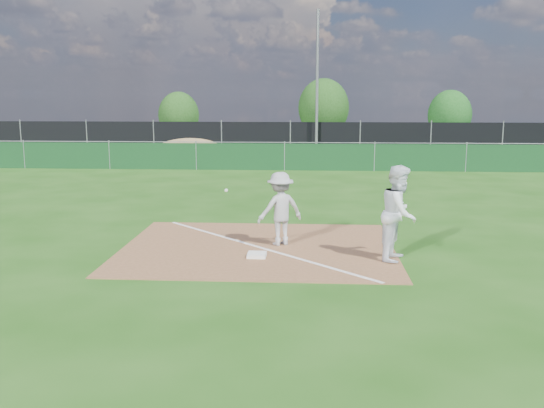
{
  "coord_description": "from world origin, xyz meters",
  "views": [
    {
      "loc": [
        1.12,
        -12.04,
        3.38
      ],
      "look_at": [
        0.31,
        1.0,
        1.0
      ],
      "focal_mm": 40.0,
      "sensor_mm": 36.0,
      "label": 1
    }
  ],
  "objects_px": {
    "light_pole": "(317,83)",
    "car_mid": "(259,135)",
    "tree_left": "(179,115)",
    "first_base": "(257,255)",
    "runner": "(399,213)",
    "tree_right": "(450,115)",
    "car_left": "(207,135)",
    "car_right": "(357,136)",
    "play_at_first": "(280,209)",
    "tree_mid": "(324,108)"
  },
  "relations": [
    {
      "from": "light_pole",
      "to": "car_mid",
      "type": "xyz_separation_m",
      "value": [
        -3.72,
        5.36,
        -3.3
      ]
    },
    {
      "from": "tree_left",
      "to": "first_base",
      "type": "bearing_deg",
      "value": -75.14
    },
    {
      "from": "tree_left",
      "to": "runner",
      "type": "bearing_deg",
      "value": -70.47
    },
    {
      "from": "tree_right",
      "to": "car_left",
      "type": "bearing_deg",
      "value": -161.28
    },
    {
      "from": "runner",
      "to": "car_right",
      "type": "distance_m",
      "value": 26.88
    },
    {
      "from": "runner",
      "to": "tree_right",
      "type": "relative_size",
      "value": 0.53
    },
    {
      "from": "play_at_first",
      "to": "car_mid",
      "type": "xyz_separation_m",
      "value": [
        -2.69,
        26.8,
        -0.14
      ]
    },
    {
      "from": "tree_right",
      "to": "play_at_first",
      "type": "bearing_deg",
      "value": -108.73
    },
    {
      "from": "light_pole",
      "to": "car_right",
      "type": "xyz_separation_m",
      "value": [
        2.66,
        4.37,
        -3.26
      ]
    },
    {
      "from": "tree_right",
      "to": "car_mid",
      "type": "bearing_deg",
      "value": -159.78
    },
    {
      "from": "runner",
      "to": "tree_left",
      "type": "bearing_deg",
      "value": 39.14
    },
    {
      "from": "play_at_first",
      "to": "runner",
      "type": "xyz_separation_m",
      "value": [
        2.49,
        -1.05,
        0.14
      ]
    },
    {
      "from": "car_right",
      "to": "tree_left",
      "type": "xyz_separation_m",
      "value": [
        -12.8,
        5.88,
        1.1
      ]
    },
    {
      "from": "play_at_first",
      "to": "runner",
      "type": "bearing_deg",
      "value": -22.87
    },
    {
      "from": "car_mid",
      "to": "tree_left",
      "type": "distance_m",
      "value": 8.15
    },
    {
      "from": "car_left",
      "to": "tree_mid",
      "type": "relative_size",
      "value": 0.96
    },
    {
      "from": "car_left",
      "to": "tree_mid",
      "type": "bearing_deg",
      "value": -63.09
    },
    {
      "from": "car_left",
      "to": "first_base",
      "type": "bearing_deg",
      "value": 174.36
    },
    {
      "from": "first_base",
      "to": "car_right",
      "type": "height_order",
      "value": "car_right"
    },
    {
      "from": "runner",
      "to": "car_mid",
      "type": "height_order",
      "value": "runner"
    },
    {
      "from": "car_left",
      "to": "tree_right",
      "type": "bearing_deg",
      "value": -88.65
    },
    {
      "from": "car_right",
      "to": "tree_mid",
      "type": "bearing_deg",
      "value": 13.02
    },
    {
      "from": "runner",
      "to": "car_left",
      "type": "bearing_deg",
      "value": 37.12
    },
    {
      "from": "car_left",
      "to": "tree_mid",
      "type": "xyz_separation_m",
      "value": [
        7.74,
        7.54,
        1.6
      ]
    },
    {
      "from": "car_mid",
      "to": "tree_mid",
      "type": "height_order",
      "value": "tree_mid"
    },
    {
      "from": "first_base",
      "to": "tree_mid",
      "type": "bearing_deg",
      "value": 86.52
    },
    {
      "from": "car_left",
      "to": "tree_right",
      "type": "xyz_separation_m",
      "value": [
        16.83,
        5.7,
        1.15
      ]
    },
    {
      "from": "car_right",
      "to": "car_mid",
      "type": "bearing_deg",
      "value": 79.69
    },
    {
      "from": "first_base",
      "to": "car_left",
      "type": "bearing_deg",
      "value": 101.72
    },
    {
      "from": "light_pole",
      "to": "car_right",
      "type": "relative_size",
      "value": 1.59
    },
    {
      "from": "play_at_first",
      "to": "tree_mid",
      "type": "distance_m",
      "value": 33.67
    },
    {
      "from": "car_right",
      "to": "tree_mid",
      "type": "height_order",
      "value": "tree_mid"
    },
    {
      "from": "car_left",
      "to": "car_mid",
      "type": "distance_m",
      "value": 3.45
    },
    {
      "from": "tree_left",
      "to": "tree_mid",
      "type": "bearing_deg",
      "value": 10.08
    },
    {
      "from": "tree_mid",
      "to": "runner",
      "type": "bearing_deg",
      "value": -88.65
    },
    {
      "from": "play_at_first",
      "to": "car_left",
      "type": "bearing_deg",
      "value": 103.11
    },
    {
      "from": "play_at_first",
      "to": "tree_mid",
      "type": "relative_size",
      "value": 0.41
    },
    {
      "from": "play_at_first",
      "to": "tree_right",
      "type": "bearing_deg",
      "value": 71.27
    },
    {
      "from": "runner",
      "to": "tree_left",
      "type": "xyz_separation_m",
      "value": [
        -11.61,
        32.73,
        0.85
      ]
    },
    {
      "from": "play_at_first",
      "to": "tree_left",
      "type": "height_order",
      "value": "tree_left"
    },
    {
      "from": "car_mid",
      "to": "runner",
      "type": "bearing_deg",
      "value": -166.48
    },
    {
      "from": "tree_left",
      "to": "tree_mid",
      "type": "xyz_separation_m",
      "value": [
        10.8,
        1.92,
        0.52
      ]
    },
    {
      "from": "car_left",
      "to": "car_right",
      "type": "height_order",
      "value": "car_left"
    },
    {
      "from": "tree_mid",
      "to": "tree_right",
      "type": "relative_size",
      "value": 1.24
    },
    {
      "from": "car_right",
      "to": "tree_right",
      "type": "xyz_separation_m",
      "value": [
        7.09,
        5.96,
        1.16
      ]
    },
    {
      "from": "car_right",
      "to": "tree_right",
      "type": "relative_size",
      "value": 1.36
    },
    {
      "from": "car_mid",
      "to": "tree_mid",
      "type": "xyz_separation_m",
      "value": [
        4.37,
        6.8,
        1.65
      ]
    },
    {
      "from": "car_left",
      "to": "car_right",
      "type": "xyz_separation_m",
      "value": [
        9.74,
        -0.25,
        -0.02
      ]
    },
    {
      "from": "light_pole",
      "to": "car_left",
      "type": "height_order",
      "value": "light_pole"
    },
    {
      "from": "tree_left",
      "to": "tree_mid",
      "type": "height_order",
      "value": "tree_mid"
    }
  ]
}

